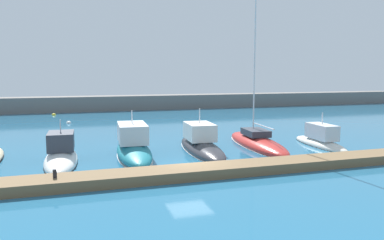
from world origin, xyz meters
name	(u,v)px	position (x,y,z in m)	size (l,w,h in m)	color
ground_plane	(189,169)	(0.00, 0.00, 0.00)	(120.00, 120.00, 0.00)	#236084
dock_pier	(198,172)	(0.00, -1.65, 0.28)	(31.58, 2.06, 0.57)	brown
breakwater_seawall	(118,103)	(0.00, 39.20, 1.15)	(108.00, 3.69, 2.31)	slate
motorboat_white_second	(61,156)	(-7.52, 4.37, 0.39)	(2.26, 7.67, 3.19)	white
motorboat_teal_third	(133,147)	(-2.68, 4.72, 0.68)	(2.81, 8.81, 3.46)	#19707F
motorboat_charcoal_fourth	(201,145)	(2.47, 4.98, 0.48)	(2.87, 9.45, 3.60)	#2D2D33
sailboat_red_fifth	(257,142)	(7.40, 5.44, 0.32)	(3.25, 10.33, 21.44)	#B72D28
motorboat_ivory_sixth	(320,140)	(12.35, 4.01, 0.44)	(2.02, 6.93, 3.12)	silver
mooring_buoy_white	(69,123)	(-7.33, 24.53, 0.00)	(0.59, 0.59, 0.59)	white
mooring_buoy_yellow	(54,115)	(-9.46, 34.33, 0.00)	(0.57, 0.57, 0.57)	yellow
dock_bollard	(55,174)	(-7.62, -1.65, 0.79)	(0.20, 0.20, 0.44)	black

